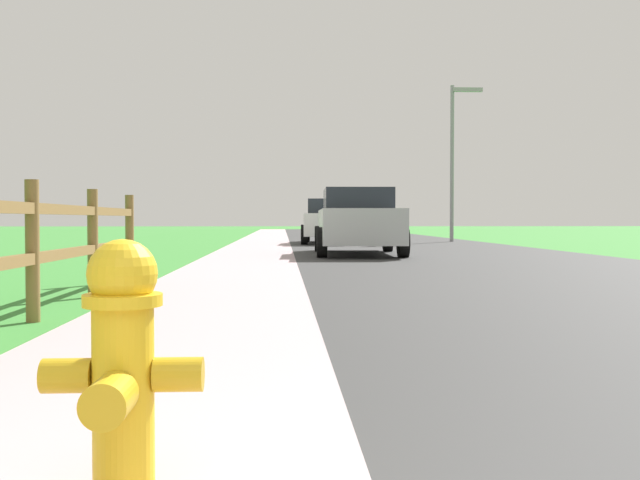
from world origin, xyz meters
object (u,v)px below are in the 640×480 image
(parked_suv_silver, at_px, (358,221))
(street_lamp, at_px, (455,148))
(parked_car_white, at_px, (332,221))
(fire_hydrant, at_px, (122,370))

(parked_suv_silver, height_order, street_lamp, street_lamp)
(parked_car_white, bearing_deg, street_lamp, 15.62)
(parked_car_white, height_order, street_lamp, street_lamp)
(fire_hydrant, relative_size, parked_car_white, 0.16)
(parked_suv_silver, distance_m, parked_car_white, 8.05)
(street_lamp, bearing_deg, parked_suv_silver, -115.97)
(parked_suv_silver, bearing_deg, street_lamp, 64.03)
(fire_hydrant, height_order, street_lamp, street_lamp)
(fire_hydrant, relative_size, street_lamp, 0.14)
(street_lamp, bearing_deg, fire_hydrant, -105.49)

